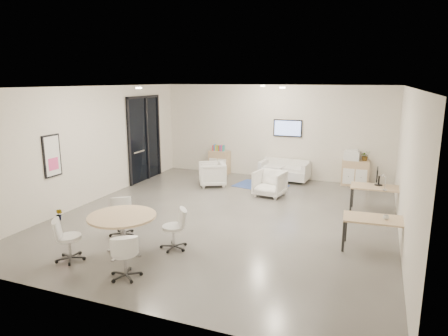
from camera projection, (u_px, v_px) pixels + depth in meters
room_shell at (227, 154)px, 9.75m from camera, size 9.60×10.60×4.80m
glass_door at (145, 136)px, 13.46m from camera, size 0.09×1.90×2.85m
artwork at (52, 156)px, 9.72m from camera, size 0.05×0.54×1.04m
wall_tv at (288, 128)px, 13.60m from camera, size 0.98×0.06×0.58m
ceiling_spots at (232, 87)px, 10.24m from camera, size 3.14×4.14×0.03m
sideboard_left at (219, 162)px, 14.59m from camera, size 0.74×0.39×0.83m
sideboard_right at (355, 173)px, 12.89m from camera, size 0.84×0.41×0.84m
books at (218, 148)px, 14.49m from camera, size 0.43×0.14×0.22m
printer at (352, 155)px, 12.82m from camera, size 0.50×0.43×0.34m
loveseat at (285, 171)px, 13.56m from camera, size 1.67×0.94×0.60m
blue_rug at (261, 186)px, 12.92m from camera, size 1.78×1.35×0.01m
armchair_left at (212, 173)px, 12.88m from camera, size 1.07×1.09×0.85m
armchair_right at (270, 182)px, 11.74m from camera, size 0.92×0.88×0.84m
desk_rear at (378, 189)px, 10.18m from camera, size 1.36×0.70×0.70m
desk_front at (377, 222)px, 7.90m from camera, size 1.35×0.73×0.68m
monitor at (377, 176)px, 10.27m from camera, size 0.20×0.50×0.44m
round_table at (122, 219)px, 7.73m from camera, size 1.32×1.32×0.80m
meeting_chairs at (123, 234)px, 7.79m from camera, size 2.39×2.39×0.82m
plant_cabinet at (365, 157)px, 12.70m from camera, size 0.38×0.40×0.25m
plant_floor at (59, 218)px, 9.74m from camera, size 0.19×0.31×0.13m
cup at (386, 217)px, 7.81m from camera, size 0.13×0.11×0.11m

